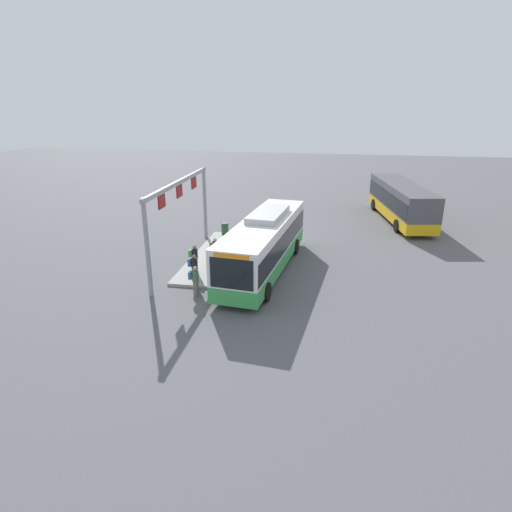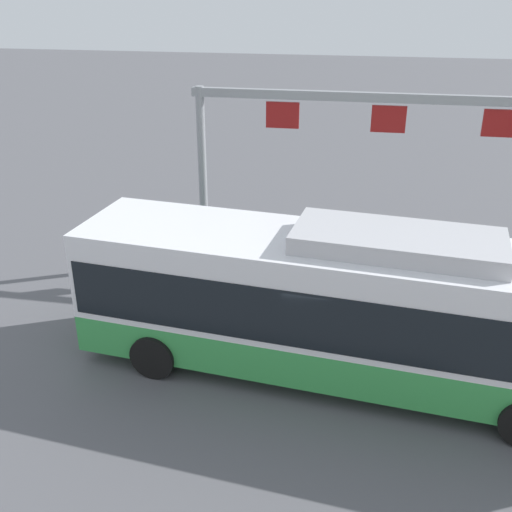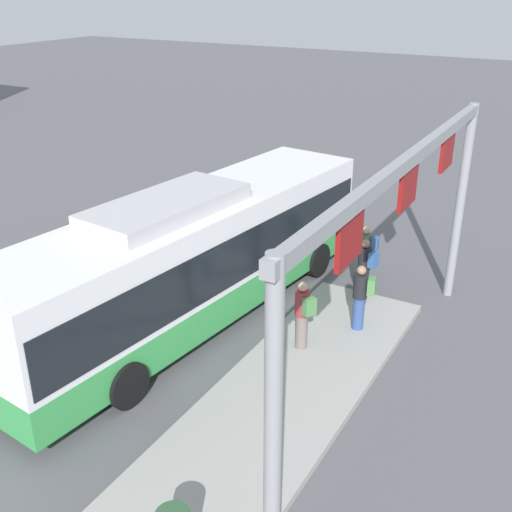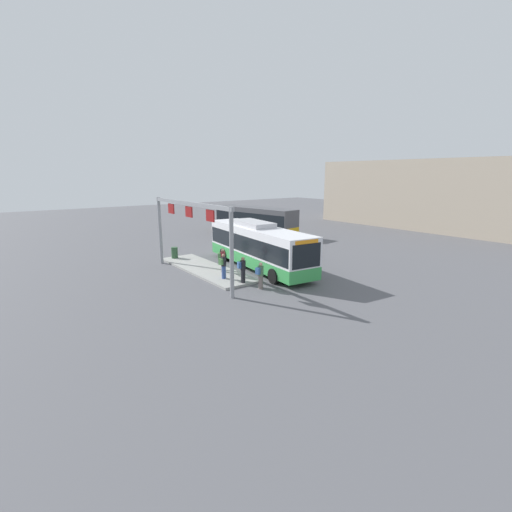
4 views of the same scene
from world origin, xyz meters
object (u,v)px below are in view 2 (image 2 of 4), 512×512
at_px(person_waiting_near, 305,254).
at_px(person_waiting_mid, 196,266).
at_px(person_waiting_far, 359,272).
at_px(bus_main, 349,302).
at_px(person_boarding, 246,257).

height_order(person_waiting_near, person_waiting_mid, person_waiting_near).
bearing_deg(person_waiting_near, person_waiting_far, 46.75).
xyz_separation_m(bus_main, person_waiting_far, (-0.16, -3.05, -0.76)).
height_order(bus_main, person_waiting_near, bus_main).
height_order(bus_main, person_waiting_mid, bus_main).
height_order(person_waiting_mid, person_waiting_far, person_waiting_far).
bearing_deg(person_waiting_mid, bus_main, 44.59).
bearing_deg(person_waiting_near, bus_main, 4.85).
relative_size(bus_main, person_boarding, 6.99).
relative_size(person_boarding, person_waiting_far, 1.00).
xyz_separation_m(bus_main, person_waiting_mid, (4.12, -2.96, -0.92)).
xyz_separation_m(person_boarding, person_waiting_mid, (1.28, 0.44, -0.16)).
relative_size(person_waiting_near, person_waiting_mid, 1.00).
bearing_deg(bus_main, person_boarding, -43.80).
distance_m(person_waiting_near, person_waiting_far, 1.68).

